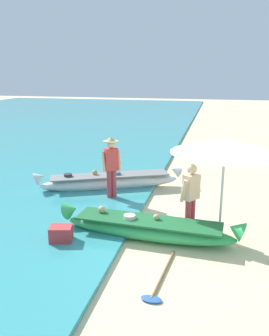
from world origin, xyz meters
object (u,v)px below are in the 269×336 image
person_vendor_hatted (111,164)px  person_tourist_customer (191,195)px  patio_umbrella_large (225,146)px  cooler_box (61,236)px  paddle (160,281)px  boat_white_midground (110,181)px  boat_green_foreground (148,228)px

person_vendor_hatted → person_tourist_customer: person_vendor_hatted is taller
patio_umbrella_large → cooler_box: (-3.28, -0.94, -1.91)m
paddle → boat_white_midground: bearing=116.5°
boat_green_foreground → paddle: size_ratio=2.32×
boat_green_foreground → cooler_box: bearing=-158.0°
boat_green_foreground → paddle: boat_green_foreground is taller
boat_green_foreground → person_tourist_customer: size_ratio=2.52×
boat_white_midground → patio_umbrella_large: (3.32, -2.80, 1.85)m
boat_white_midground → cooler_box: bearing=-89.4°
boat_white_midground → person_tourist_customer: (2.66, -2.57, 0.66)m
boat_white_midground → paddle: bearing=-63.5°
patio_umbrella_large → cooler_box: size_ratio=4.93×
boat_green_foreground → person_tourist_customer: bearing=27.8°
boat_white_midground → patio_umbrella_large: patio_umbrella_large is taller
person_tourist_customer → paddle: bearing=-99.3°
cooler_box → person_tourist_customer: bearing=10.2°
person_vendor_hatted → person_tourist_customer: size_ratio=1.13×
boat_white_midground → patio_umbrella_large: bearing=-40.2°
patio_umbrella_large → paddle: size_ratio=1.29×
person_vendor_hatted → cooler_box: person_vendor_hatted is taller
person_vendor_hatted → boat_green_foreground: bearing=-55.7°
person_vendor_hatted → boat_white_midground: bearing=109.6°
boat_white_midground → person_vendor_hatted: bearing=-70.4°
cooler_box → paddle: 2.46m
boat_white_midground → patio_umbrella_large: 4.72m
patio_umbrella_large → cooler_box: patio_umbrella_large is taller
patio_umbrella_large → boat_green_foreground: bearing=-171.4°
boat_green_foreground → paddle: 1.72m
boat_white_midground → cooler_box: size_ratio=9.35×
person_vendor_hatted → patio_umbrella_large: size_ratio=0.81×
person_tourist_customer → paddle: 2.29m
boat_green_foreground → patio_umbrella_large: 2.44m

